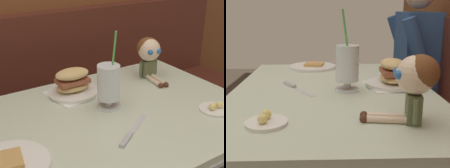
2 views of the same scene
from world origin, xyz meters
TOP-DOWN VIEW (x-y plane):
  - booth_bench at (0.00, 0.81)m, footprint 2.60×0.48m
  - diner_table at (0.00, 0.18)m, footprint 1.11×0.81m
  - toast_plate at (-0.44, 0.08)m, footprint 0.25×0.25m
  - milkshake_glass at (0.01, 0.24)m, footprint 0.10×0.10m
  - sandwich_plate at (-0.05, 0.43)m, footprint 0.23×0.23m
  - butter_saucer at (0.35, -0.01)m, footprint 0.12×0.12m
  - butter_knife at (-0.04, 0.02)m, footprint 0.21×0.15m
  - seated_doll at (0.34, 0.40)m, footprint 0.13×0.23m

SIDE VIEW (x-z plane):
  - booth_bench at x=0.00m, z-range -0.17..0.83m
  - diner_table at x=0.00m, z-range 0.17..0.91m
  - butter_knife at x=-0.04m, z-range 0.74..0.75m
  - toast_plate at x=-0.44m, z-range 0.74..0.76m
  - butter_saucer at x=0.35m, z-range 0.73..0.77m
  - sandwich_plate at x=-0.05m, z-range 0.73..0.84m
  - milkshake_glass at x=0.01m, z-range 0.68..1.00m
  - seated_doll at x=0.34m, z-range 0.77..0.97m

